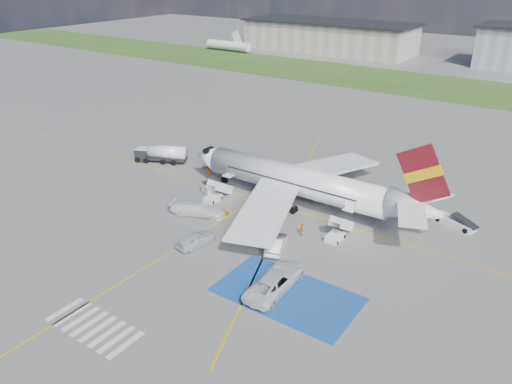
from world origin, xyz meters
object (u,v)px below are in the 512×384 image
belt_loader (455,223)px  car_silver_a (196,239)px  gpu_cart (208,189)px  airliner (305,183)px  car_silver_b (277,244)px  van_white_a (276,278)px  van_white_b (197,207)px  fuel_tanker (161,155)px

belt_loader → car_silver_a: size_ratio=1.14×
gpu_cart → car_silver_a: gpu_cart is taller
airliner → car_silver_a: (-5.05, -16.03, -2.55)m
car_silver_b → van_white_a: 7.36m
car_silver_b → gpu_cart: bearing=-43.5°
belt_loader → van_white_b: 32.40m
airliner → fuel_tanker: size_ratio=4.32×
fuel_tanker → van_white_b: (17.13, -10.84, -0.12)m
belt_loader → van_white_a: 26.29m
car_silver_a → van_white_b: 7.68m
belt_loader → car_silver_b: (-15.05, -17.55, 0.42)m
belt_loader → fuel_tanker: bearing=-155.4°
airliner → van_white_b: bearing=-134.5°
van_white_b → car_silver_b: bearing=-115.1°
car_silver_a → van_white_a: bearing=-178.9°
fuel_tanker → belt_loader: (45.25, 5.24, -0.79)m
fuel_tanker → belt_loader: size_ratio=1.51×
airliner → van_white_a: (7.01, -17.83, -2.16)m
belt_loader → van_white_b: (-28.12, -16.08, 0.67)m
van_white_a → van_white_b: van_white_a is taller
airliner → belt_loader: (18.18, 5.96, -2.99)m
gpu_cart → van_white_a: size_ratio=0.36×
fuel_tanker → car_silver_a: fuel_tanker is taller
airliner → van_white_b: 14.37m
gpu_cart → car_silver_b: size_ratio=0.47×
airliner → van_white_a: 19.28m
car_silver_b → van_white_a: van_white_a is taller
fuel_tanker → car_silver_b: bearing=-45.7°
fuel_tanker → gpu_cart: 15.15m
van_white_b → gpu_cart: bearing=8.5°
airliner → fuel_tanker: airliner is taller
gpu_cart → car_silver_a: size_ratio=0.48×
fuel_tanker → car_silver_b: size_ratio=1.69×
gpu_cart → car_silver_a: 13.94m
gpu_cart → belt_loader: bearing=41.5°
gpu_cart → van_white_a: 23.93m
fuel_tanker → car_silver_b: 32.61m
airliner → belt_loader: airliner is taller
fuel_tanker → car_silver_a: 27.67m
belt_loader → car_silver_b: car_silver_b is taller
van_white_a → car_silver_a: bearing=-11.6°
fuel_tanker → gpu_cart: bearing=-43.5°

